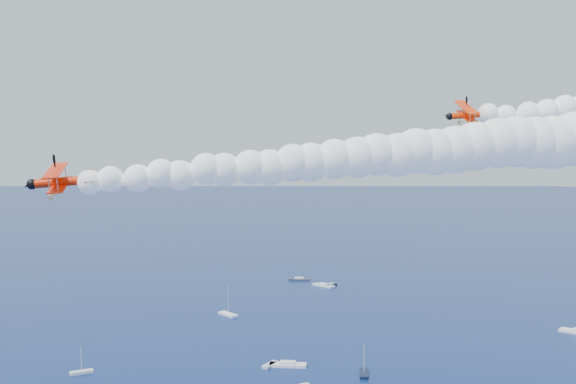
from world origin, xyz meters
The scene contains 4 objects.
biplane_lead centered at (24.88, 41.05, 60.21)m, with size 6.32×7.09×4.27m, color #FF3405, non-canonical shape.
biplane_trail centered at (-7.58, -2.79, 51.72)m, with size 7.42×8.32×5.01m, color #FF2705, non-canonical shape.
smoke_trail_trail centered at (18.66, 21.11, 54.47)m, with size 55.45×51.15×12.89m, color white, non-canonical shape.
spectator_boats centered at (-0.14, 98.31, 0.35)m, with size 231.84×170.81×0.70m.
Camera 1 is at (54.66, -52.17, 55.44)m, focal length 41.66 mm.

